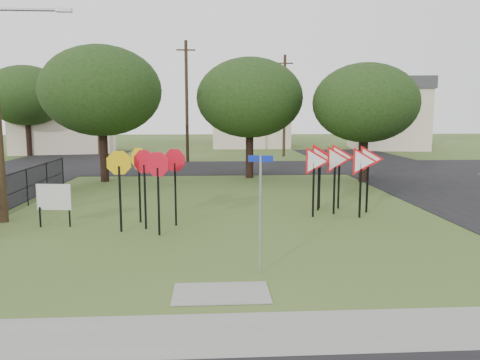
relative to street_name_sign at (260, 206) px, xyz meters
name	(u,v)px	position (x,y,z in m)	size (l,w,h in m)	color
ground	(219,258)	(-0.93, 1.19, -1.60)	(140.00, 140.00, 0.00)	#39541F
sidewalk	(223,334)	(-0.93, -3.01, -1.59)	(30.00, 1.60, 0.02)	gray
street_right	(463,190)	(11.07, 11.19, -1.59)	(8.00, 50.00, 0.02)	black
street_far	(214,168)	(-0.93, 21.19, -1.59)	(60.00, 8.00, 0.02)	black
curb_pad	(221,293)	(-0.93, -1.21, -1.59)	(2.00, 1.20, 0.02)	gray
street_name_sign	(260,206)	(0.00, 0.00, 0.00)	(0.56, 0.15, 2.76)	#9A9DA2
stop_sign_cluster	(147,170)	(-3.16, 4.46, 0.31)	(2.42, 2.22, 2.58)	black
yield_sign_cluster	(337,162)	(3.51, 6.50, 0.29)	(3.31, 2.15, 2.58)	black
info_board	(54,198)	(-6.25, 4.86, -0.65)	(1.13, 0.17, 1.42)	black
far_pole_a	(187,101)	(-2.93, 25.19, 3.00)	(1.40, 0.24, 9.00)	#39291A
far_pole_b	(284,105)	(5.07, 29.19, 2.75)	(1.40, 0.24, 8.50)	#39291A
far_pole_c	(98,102)	(-10.93, 31.19, 3.00)	(1.40, 0.24, 9.00)	#39291A
fence_run	(15,191)	(-8.53, 7.44, -0.81)	(0.05, 11.55, 1.50)	black
house_left	(65,113)	(-14.93, 35.19, 2.05)	(10.58, 8.88, 7.20)	beige
house_mid	(249,118)	(3.07, 41.19, 1.55)	(8.40, 8.40, 6.20)	beige
house_right	(388,113)	(17.07, 37.19, 2.05)	(8.30, 8.30, 7.20)	beige
tree_near_left	(101,91)	(-6.93, 15.19, 3.26)	(6.40, 6.40, 7.27)	black
tree_near_mid	(250,98)	(1.07, 16.19, 2.94)	(6.00, 6.00, 6.80)	black
tree_near_right	(365,103)	(7.07, 14.19, 2.63)	(5.60, 5.60, 6.33)	black
tree_far_left	(26,96)	(-16.93, 31.19, 3.57)	(6.80, 6.80, 7.73)	black
tree_far_right	(362,104)	(13.07, 33.19, 2.94)	(6.00, 6.00, 6.80)	black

